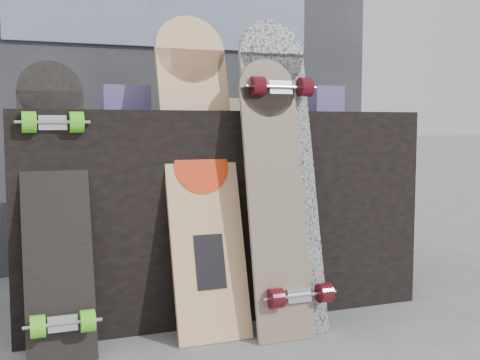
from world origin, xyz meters
name	(u,v)px	position (x,y,z in m)	size (l,w,h in m)	color
ground	(258,341)	(0.00, 0.00, 0.00)	(60.00, 60.00, 0.00)	slate
vendor_table	(212,208)	(0.00, 0.50, 0.40)	(1.60, 0.60, 0.80)	black
booth	(161,59)	(0.00, 1.35, 1.10)	(2.40, 0.22, 2.20)	#2E2E33
merch_box_purple	(125,99)	(-0.36, 0.49, 0.85)	(0.18, 0.12, 0.10)	#513D7E
merch_box_small	(323,100)	(0.56, 0.56, 0.86)	(0.14, 0.14, 0.12)	#513D7E
merch_box_flat	(240,106)	(0.16, 0.58, 0.83)	(0.22, 0.10, 0.06)	#D1B78C
longboard_geisha	(200,162)	(-0.14, 0.21, 0.61)	(0.27, 0.35, 1.16)	beige
longboard_celtic	(275,188)	(0.09, 0.07, 0.52)	(0.22, 0.22, 0.99)	tan
longboard_cascadia	(282,167)	(0.15, 0.12, 0.59)	(0.26, 0.33, 1.14)	silver
skateboard_dark	(56,201)	(-0.65, 0.17, 0.50)	(0.22, 0.34, 0.97)	black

